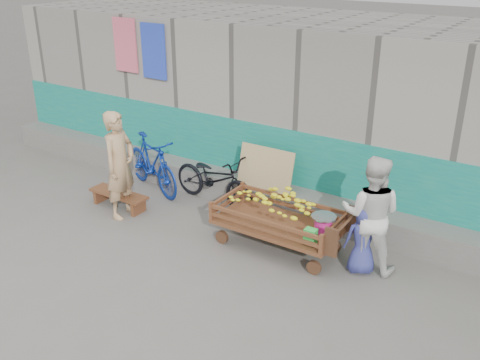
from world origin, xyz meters
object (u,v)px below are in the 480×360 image
Objects in this scene: bicycle_dark at (215,179)px; vendor_man at (120,165)px; child at (363,239)px; woman at (371,214)px; bicycle_blue at (152,164)px; bench at (119,196)px; banana_cart at (276,212)px.

vendor_man is at bearing 146.13° from bicycle_dark.
vendor_man is 4.02m from child.
woman is 0.96× the size of bicycle_blue.
vendor_man reaches higher than bench.
vendor_man is 1.02× the size of bicycle_dark.
vendor_man reaches higher than bicycle_dark.
bicycle_blue reaches higher than child.
bench is 0.93m from bicycle_blue.
woman is at bearing -87.71° from vendor_man.
woman reaches higher than bench.
bench is at bearing -160.39° from bicycle_blue.
vendor_man is at bearing -145.60° from bicycle_blue.
woman is at bearing 9.04° from banana_cart.
bicycle_dark is (-2.94, 0.65, -0.04)m from child.
woman is (1.34, 0.21, 0.25)m from banana_cart.
woman is 0.36m from child.
banana_cart is 1.21× the size of woman.
child is at bearing -95.96° from bicycle_dark.
bench is 0.77m from vendor_man.
bicycle_blue is (0.01, 0.87, 0.32)m from bench.
bicycle_dark is at bearing -42.23° from child.
bench is at bearing -4.50° from woman.
child reaches higher than bench.
bicycle_blue is at bearing 168.83° from banana_cart.
child reaches higher than banana_cart.
bicycle_dark is (-2.97, 0.52, -0.37)m from woman.
woman reaches higher than child.
bench is at bearing -174.18° from banana_cart.
bicycle_dark is 1.30m from bicycle_blue.
banana_cart is 2.00× the size of child.
vendor_man reaches higher than child.
bicycle_dark is at bearing -21.32° from woman.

